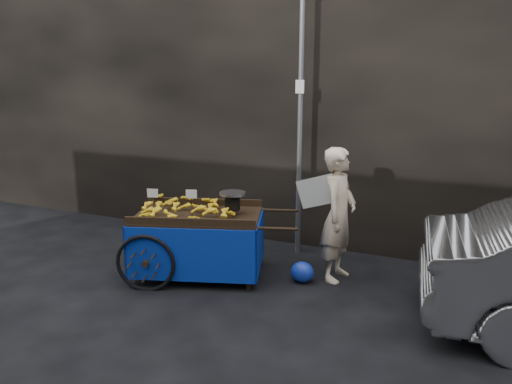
% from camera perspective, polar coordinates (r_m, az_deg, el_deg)
% --- Properties ---
extents(ground, '(80.00, 80.00, 0.00)m').
position_cam_1_polar(ground, '(6.48, -1.58, -10.13)').
color(ground, black).
rests_on(ground, ground).
extents(building_wall, '(13.50, 2.00, 5.00)m').
position_cam_1_polar(building_wall, '(8.23, 8.77, 12.80)').
color(building_wall, black).
rests_on(building_wall, ground).
extents(street_pole, '(0.12, 0.10, 4.00)m').
position_cam_1_polar(street_pole, '(7.04, 5.10, 8.71)').
color(street_pole, slate).
rests_on(street_pole, ground).
extents(banana_cart, '(2.40, 1.62, 1.20)m').
position_cam_1_polar(banana_cart, '(6.47, -7.10, -3.25)').
color(banana_cart, black).
rests_on(banana_cart, ground).
extents(vendor, '(0.79, 0.66, 1.71)m').
position_cam_1_polar(vendor, '(6.36, 9.41, -2.56)').
color(vendor, beige).
rests_on(vendor, ground).
extents(plastic_bag, '(0.30, 0.24, 0.27)m').
position_cam_1_polar(plastic_bag, '(6.41, 5.32, -9.11)').
color(plastic_bag, '#162FA8').
rests_on(plastic_bag, ground).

